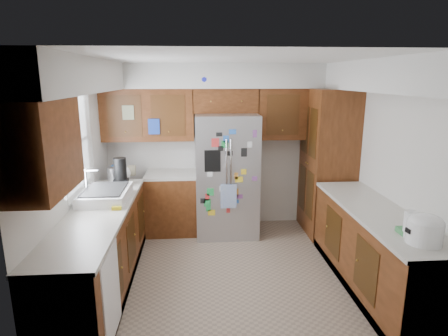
{
  "coord_description": "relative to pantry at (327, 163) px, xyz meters",
  "views": [
    {
      "loc": [
        -0.43,
        -4.13,
        2.3
      ],
      "look_at": [
        -0.1,
        0.35,
        1.22
      ],
      "focal_mm": 30.0,
      "sensor_mm": 36.0,
      "label": 1
    }
  ],
  "objects": [
    {
      "name": "floor",
      "position": [
        -1.5,
        -1.15,
        -1.07
      ],
      "size": [
        3.6,
        3.6,
        0.0
      ],
      "primitive_type": "plane",
      "color": "gray",
      "rests_on": "ground"
    },
    {
      "name": "bridge_cabinet",
      "position": [
        -1.5,
        0.28,
        0.9
      ],
      "size": [
        0.96,
        0.34,
        0.35
      ],
      "primitive_type": "cube",
      "color": "#46230D",
      "rests_on": "fridge"
    },
    {
      "name": "room_shell",
      "position": [
        -1.61,
        -0.79,
        0.75
      ],
      "size": [
        3.64,
        3.24,
        2.52
      ],
      "color": "silver",
      "rests_on": "ground"
    },
    {
      "name": "pantry",
      "position": [
        0.0,
        0.0,
        0.0
      ],
      "size": [
        0.6,
        0.9,
        2.15
      ],
      "primitive_type": "cube",
      "color": "#46230D",
      "rests_on": "ground"
    },
    {
      "name": "fridge_top_items",
      "position": [
        -1.49,
        0.2,
        1.19
      ],
      "size": [
        0.89,
        0.29,
        0.26
      ],
      "color": "#1C21CA",
      "rests_on": "bridge_cabinet"
    },
    {
      "name": "right_counter_run",
      "position": [
        0.0,
        -1.62,
        -0.65
      ],
      "size": [
        0.63,
        2.25,
        0.92
      ],
      "color": "#46230D",
      "rests_on": "ground"
    },
    {
      "name": "sink_assembly",
      "position": [
        -3.0,
        -1.05,
        -0.09
      ],
      "size": [
        0.52,
        0.73,
        0.37
      ],
      "color": "white",
      "rests_on": "left_counter_run"
    },
    {
      "name": "rice_cooker",
      "position": [
        -0.0,
        -2.44,
        -0.02
      ],
      "size": [
        0.31,
        0.3,
        0.26
      ],
      "color": "white",
      "rests_on": "right_counter_run"
    },
    {
      "name": "left_counter_clutter",
      "position": [
        -2.97,
        -0.31,
        -0.02
      ],
      "size": [
        0.32,
        0.89,
        0.38
      ],
      "color": "black",
      "rests_on": "left_counter_run"
    },
    {
      "name": "paper_towel",
      "position": [
        -0.06,
        -2.3,
        -0.03
      ],
      "size": [
        0.11,
        0.11,
        0.24
      ],
      "primitive_type": "cylinder",
      "color": "white",
      "rests_on": "right_counter_run"
    },
    {
      "name": "left_counter_run",
      "position": [
        -2.86,
        -1.12,
        -0.65
      ],
      "size": [
        1.36,
        3.2,
        0.92
      ],
      "color": "#46230D",
      "rests_on": "ground"
    },
    {
      "name": "fridge",
      "position": [
        -1.5,
        0.05,
        -0.17
      ],
      "size": [
        0.9,
        0.79,
        1.8
      ],
      "color": "#A0A0A5",
      "rests_on": "ground"
    }
  ]
}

